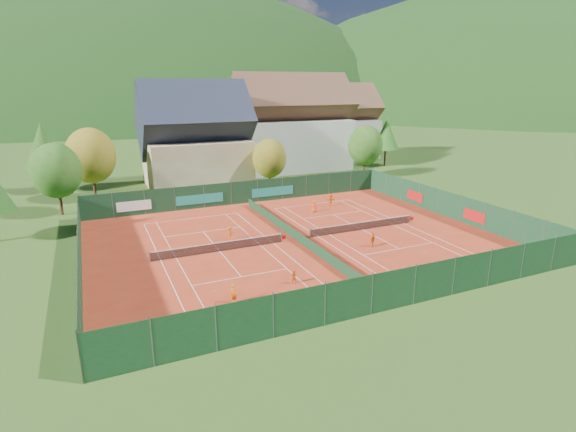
# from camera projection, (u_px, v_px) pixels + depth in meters

# --- Properties ---
(ground) EXTENTS (600.00, 600.00, 0.00)m
(ground) POSITION_uv_depth(u_px,v_px,m) (296.00, 240.00, 45.71)
(ground) COLOR #294A17
(ground) RESTS_ON ground
(clay_pad) EXTENTS (40.00, 32.00, 0.01)m
(clay_pad) POSITION_uv_depth(u_px,v_px,m) (296.00, 240.00, 45.70)
(clay_pad) COLOR #A42E18
(clay_pad) RESTS_ON ground
(court_markings_left) EXTENTS (11.03, 23.83, 0.00)m
(court_markings_left) POSITION_uv_depth(u_px,v_px,m) (220.00, 251.00, 42.56)
(court_markings_left) COLOR white
(court_markings_left) RESTS_ON ground
(court_markings_right) EXTENTS (11.03, 23.83, 0.00)m
(court_markings_right) POSITION_uv_depth(u_px,v_px,m) (362.00, 230.00, 48.85)
(court_markings_right) COLOR white
(court_markings_right) RESTS_ON ground
(tennis_net_left) EXTENTS (13.30, 0.10, 1.02)m
(tennis_net_left) POSITION_uv_depth(u_px,v_px,m) (221.00, 246.00, 42.48)
(tennis_net_left) COLOR #59595B
(tennis_net_left) RESTS_ON ground
(tennis_net_right) EXTENTS (13.30, 0.10, 1.02)m
(tennis_net_right) POSITION_uv_depth(u_px,v_px,m) (364.00, 225.00, 48.77)
(tennis_net_right) COLOR #59595B
(tennis_net_right) RESTS_ON ground
(court_divider) EXTENTS (0.03, 28.80, 1.00)m
(court_divider) POSITION_uv_depth(u_px,v_px,m) (296.00, 235.00, 45.56)
(court_divider) COLOR #12331B
(court_divider) RESTS_ON ground
(fence_north) EXTENTS (40.00, 0.10, 3.00)m
(fence_north) POSITION_uv_depth(u_px,v_px,m) (241.00, 193.00, 59.09)
(fence_north) COLOR #12331C
(fence_north) RESTS_ON ground
(fence_south) EXTENTS (40.00, 0.04, 3.00)m
(fence_south) POSITION_uv_depth(u_px,v_px,m) (394.00, 290.00, 31.29)
(fence_south) COLOR #13341A
(fence_south) RESTS_ON ground
(fence_west) EXTENTS (0.04, 32.00, 3.00)m
(fence_west) POSITION_uv_depth(u_px,v_px,m) (79.00, 256.00, 37.41)
(fence_west) COLOR #153A1F
(fence_west) RESTS_ON ground
(fence_east) EXTENTS (0.09, 32.00, 3.00)m
(fence_east) POSITION_uv_depth(u_px,v_px,m) (448.00, 205.00, 53.19)
(fence_east) COLOR #13351D
(fence_east) RESTS_ON ground
(chalet) EXTENTS (16.20, 12.00, 16.00)m
(chalet) POSITION_uv_depth(u_px,v_px,m) (196.00, 142.00, 68.87)
(chalet) COLOR beige
(chalet) RESTS_ON ground
(hotel_block_a) EXTENTS (21.60, 11.00, 17.25)m
(hotel_block_a) POSITION_uv_depth(u_px,v_px,m) (292.00, 129.00, 81.38)
(hotel_block_a) COLOR silver
(hotel_block_a) RESTS_ON ground
(hotel_block_b) EXTENTS (17.28, 10.00, 15.50)m
(hotel_block_b) POSITION_uv_depth(u_px,v_px,m) (336.00, 126.00, 94.09)
(hotel_block_b) COLOR silver
(hotel_block_b) RESTS_ON ground
(tree_west_front) EXTENTS (5.72, 5.72, 8.69)m
(tree_west_front) POSITION_uv_depth(u_px,v_px,m) (56.00, 171.00, 53.01)
(tree_west_front) COLOR #432617
(tree_west_front) RESTS_ON ground
(tree_west_mid) EXTENTS (6.44, 6.44, 9.78)m
(tree_west_mid) POSITION_uv_depth(u_px,v_px,m) (91.00, 156.00, 59.64)
(tree_west_mid) COLOR #422717
(tree_west_mid) RESTS_ON ground
(tree_west_back) EXTENTS (5.60, 5.60, 10.00)m
(tree_west_back) POSITION_uv_depth(u_px,v_px,m) (43.00, 146.00, 64.08)
(tree_west_back) COLOR #463019
(tree_west_back) RESTS_ON ground
(tree_center) EXTENTS (5.01, 5.01, 7.60)m
(tree_center) POSITION_uv_depth(u_px,v_px,m) (269.00, 158.00, 65.96)
(tree_center) COLOR #4A331A
(tree_center) RESTS_ON ground
(tree_east_front) EXTENTS (5.72, 5.72, 8.69)m
(tree_east_front) POSITION_uv_depth(u_px,v_px,m) (365.00, 145.00, 74.59)
(tree_east_front) COLOR #462A19
(tree_east_front) RESTS_ON ground
(tree_east_mid) EXTENTS (5.04, 5.04, 9.00)m
(tree_east_mid) POSITION_uv_depth(u_px,v_px,m) (386.00, 134.00, 85.33)
(tree_east_mid) COLOR #432718
(tree_east_mid) RESTS_ON ground
(tree_east_back) EXTENTS (7.15, 7.15, 10.86)m
(tree_east_back) POSITION_uv_depth(u_px,v_px,m) (329.00, 128.00, 88.99)
(tree_east_back) COLOR #452F18
(tree_east_back) RESTS_ON ground
(mountain_backdrop) EXTENTS (820.00, 530.00, 242.00)m
(mountain_backdrop) POSITION_uv_depth(u_px,v_px,m) (175.00, 177.00, 272.35)
(mountain_backdrop) COLOR black
(mountain_backdrop) RESTS_ON ground
(ball_hopper) EXTENTS (0.34, 0.34, 0.80)m
(ball_hopper) POSITION_uv_depth(u_px,v_px,m) (487.00, 257.00, 39.72)
(ball_hopper) COLOR slate
(ball_hopper) RESTS_ON ground
(loose_ball_0) EXTENTS (0.07, 0.07, 0.07)m
(loose_ball_0) POSITION_uv_depth(u_px,v_px,m) (214.00, 291.00, 34.43)
(loose_ball_0) COLOR #CCD833
(loose_ball_0) RESTS_ON ground
(loose_ball_1) EXTENTS (0.07, 0.07, 0.07)m
(loose_ball_1) POSITION_uv_depth(u_px,v_px,m) (401.00, 282.00, 35.86)
(loose_ball_1) COLOR #CCD833
(loose_ball_1) RESTS_ON ground
(loose_ball_2) EXTENTS (0.07, 0.07, 0.07)m
(loose_ball_2) POSITION_uv_depth(u_px,v_px,m) (306.00, 221.00, 51.76)
(loose_ball_2) COLOR #CCD833
(loose_ball_2) RESTS_ON ground
(player_left_near) EXTENTS (0.54, 0.35, 1.46)m
(player_left_near) POSITION_uv_depth(u_px,v_px,m) (234.00, 294.00, 32.39)
(player_left_near) COLOR orange
(player_left_near) RESTS_ON ground
(player_left_mid) EXTENTS (0.72, 0.67, 1.17)m
(player_left_mid) POSITION_uv_depth(u_px,v_px,m) (294.00, 277.00, 35.51)
(player_left_mid) COLOR #E05E13
(player_left_mid) RESTS_ON ground
(player_left_far) EXTENTS (0.96, 0.62, 1.40)m
(player_left_far) POSITION_uv_depth(u_px,v_px,m) (230.00, 233.00, 45.62)
(player_left_far) COLOR #D65713
(player_left_far) RESTS_ON ground
(player_right_near) EXTENTS (0.93, 0.73, 1.48)m
(player_right_near) POSITION_uv_depth(u_px,v_px,m) (373.00, 240.00, 43.59)
(player_right_near) COLOR #DE5B13
(player_right_near) RESTS_ON ground
(player_right_far_a) EXTENTS (0.83, 0.62, 1.53)m
(player_right_far_a) POSITION_uv_depth(u_px,v_px,m) (314.00, 206.00, 55.26)
(player_right_far_a) COLOR #F05015
(player_right_far_a) RESTS_ON ground
(player_right_far_b) EXTENTS (1.46, 0.50, 1.56)m
(player_right_far_b) POSITION_uv_depth(u_px,v_px,m) (330.00, 200.00, 58.17)
(player_right_far_b) COLOR orange
(player_right_far_b) RESTS_ON ground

